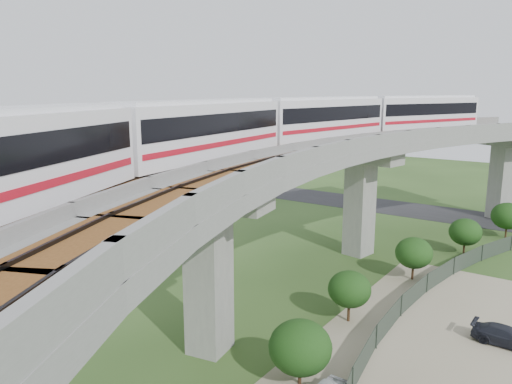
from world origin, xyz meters
TOP-DOWN VIEW (x-y plane):
  - ground at (0.00, 0.00)m, footprint 160.00×160.00m
  - dirt_lot at (14.00, -2.00)m, footprint 18.00×26.00m
  - asphalt_road at (0.00, 30.00)m, footprint 60.00×8.00m
  - viaduct at (3.84, 0.00)m, footprint 19.58×73.98m
  - metro_train at (0.35, -0.52)m, footprint 10.96×61.35m
  - fence at (9.75, 0.00)m, footprint 3.87×38.73m
  - tree_0 at (11.14, 23.50)m, footprint 3.13×3.13m
  - tree_1 at (8.87, 15.72)m, footprint 2.85×2.85m
  - tree_2 at (7.02, 6.92)m, footprint 2.86×2.86m
  - tree_3 at (5.94, -2.63)m, footprint 2.74×2.74m
  - tree_4 at (6.87, -10.51)m, footprint 3.19×3.19m
  - car_dark at (14.76, -0.24)m, footprint 3.78×1.59m

SIDE VIEW (x-z plane):
  - ground at x=0.00m, z-range 0.00..0.00m
  - asphalt_road at x=0.00m, z-range 0.00..0.03m
  - dirt_lot at x=14.00m, z-range 0.00..0.04m
  - car_dark at x=14.76m, z-range 0.04..1.13m
  - fence at x=9.75m, z-range 0.00..1.50m
  - tree_4 at x=6.87m, z-range 0.34..3.75m
  - tree_1 at x=8.87m, z-range 0.44..3.76m
  - tree_2 at x=7.02m, z-range 0.49..3.91m
  - tree_3 at x=5.94m, z-range 0.52..3.90m
  - tree_0 at x=11.14m, z-range 0.48..4.09m
  - viaduct at x=3.84m, z-range 3.35..14.75m
  - metro_train at x=0.35m, z-range 10.49..14.13m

